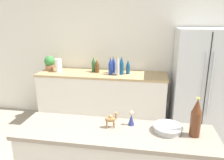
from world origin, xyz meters
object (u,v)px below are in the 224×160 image
(back_bottle_6, at_px, (122,66))
(back_bottle_0, at_px, (128,67))
(refrigerator, at_px, (200,83))
(wine_bottle, at_px, (196,118))
(back_bottle_1, at_px, (113,65))
(back_bottle_5, at_px, (118,66))
(back_bottle_2, at_px, (97,66))
(potted_plant, at_px, (50,63))
(fruit_bowl, at_px, (168,128))
(back_bottle_4, at_px, (94,64))
(camel_figurine, at_px, (111,119))
(wise_man_figurine_blue, at_px, (131,119))
(back_bottle_3, at_px, (111,66))
(paper_towel_roll, at_px, (58,65))

(back_bottle_6, bearing_deg, back_bottle_0, 31.94)
(refrigerator, bearing_deg, wine_bottle, -103.43)
(back_bottle_1, bearing_deg, back_bottle_5, -57.50)
(refrigerator, relative_size, back_bottle_2, 7.25)
(potted_plant, distance_m, fruit_bowl, 2.69)
(back_bottle_0, bearing_deg, back_bottle_4, 175.02)
(back_bottle_1, bearing_deg, back_bottle_4, 174.91)
(back_bottle_0, distance_m, camel_figurine, 1.89)
(camel_figurine, height_order, wise_man_figurine_blue, camel_figurine)
(back_bottle_5, distance_m, wine_bottle, 1.99)
(back_bottle_1, height_order, camel_figurine, back_bottle_1)
(refrigerator, xyz_separation_m, camel_figurine, (-1.12, -1.80, 0.17))
(back_bottle_0, distance_m, back_bottle_6, 0.12)
(back_bottle_1, height_order, wise_man_figurine_blue, back_bottle_1)
(potted_plant, xyz_separation_m, back_bottle_0, (1.40, -0.01, -0.02))
(potted_plant, bearing_deg, back_bottle_3, -5.08)
(back_bottle_5, bearing_deg, back_bottle_1, 122.50)
(back_bottle_6, xyz_separation_m, wine_bottle, (0.83, -1.84, 0.01))
(back_bottle_4, bearing_deg, back_bottle_2, -37.46)
(paper_towel_roll, xyz_separation_m, back_bottle_3, (0.92, -0.02, 0.02))
(back_bottle_3, bearing_deg, wise_man_figurine_blue, -74.12)
(paper_towel_roll, distance_m, back_bottle_0, 1.21)
(back_bottle_2, distance_m, back_bottle_4, 0.09)
(wine_bottle, height_order, fruit_bowl, wine_bottle)
(refrigerator, distance_m, wine_bottle, 1.89)
(refrigerator, height_order, back_bottle_6, refrigerator)
(potted_plant, bearing_deg, back_bottle_2, -1.01)
(back_bottle_2, distance_m, camel_figurine, 1.97)
(camel_figurine, bearing_deg, back_bottle_1, 98.66)
(refrigerator, height_order, potted_plant, refrigerator)
(back_bottle_5, height_order, fruit_bowl, back_bottle_5)
(potted_plant, height_order, paper_towel_roll, potted_plant)
(potted_plant, bearing_deg, fruit_bowl, -44.47)
(paper_towel_roll, height_order, back_bottle_3, back_bottle_3)
(back_bottle_5, height_order, camel_figurine, back_bottle_5)
(paper_towel_roll, bearing_deg, potted_plant, 158.83)
(back_bottle_2, xyz_separation_m, camel_figurine, (0.57, -1.88, -0.03))
(back_bottle_3, height_order, back_bottle_4, back_bottle_3)
(back_bottle_0, height_order, back_bottle_4, back_bottle_4)
(paper_towel_roll, relative_size, back_bottle_4, 0.86)
(wine_bottle, relative_size, wise_man_figurine_blue, 2.44)
(back_bottle_1, relative_size, back_bottle_3, 0.99)
(back_bottle_4, bearing_deg, wise_man_figurine_blue, -66.40)
(paper_towel_roll, xyz_separation_m, wine_bottle, (1.93, -1.84, 0.04))
(back_bottle_0, distance_m, back_bottle_4, 0.61)
(potted_plant, xyz_separation_m, camel_figurine, (1.44, -1.90, -0.05))
(back_bottle_0, xyz_separation_m, back_bottle_3, (-0.28, -0.09, 0.02))
(back_bottle_2, distance_m, back_bottle_5, 0.40)
(back_bottle_4, height_order, camel_figurine, back_bottle_4)
(paper_towel_roll, height_order, fruit_bowl, paper_towel_roll)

